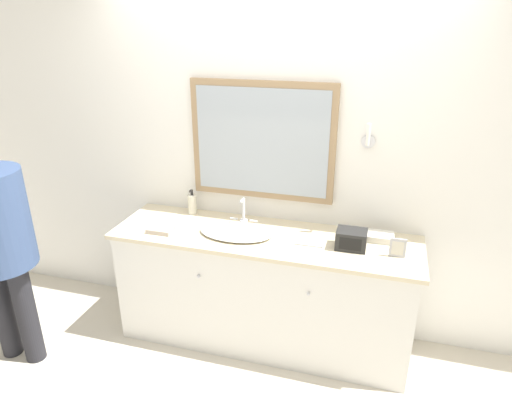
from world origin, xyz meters
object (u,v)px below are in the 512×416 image
sink_basin (236,231)px  picture_frame (398,248)px  soap_bottle (192,204)px  appliance_box (351,239)px

sink_basin → picture_frame: (1.07, -0.03, 0.04)m
soap_bottle → picture_frame: 1.53m
sink_basin → soap_bottle: (-0.43, 0.24, 0.06)m
appliance_box → picture_frame: 0.29m
sink_basin → picture_frame: 1.08m
sink_basin → appliance_box: sink_basin is taller
sink_basin → picture_frame: sink_basin is taller
sink_basin → soap_bottle: bearing=150.8°
soap_bottle → appliance_box: size_ratio=1.00×
picture_frame → sink_basin: bearing=178.2°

